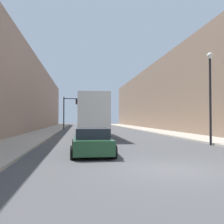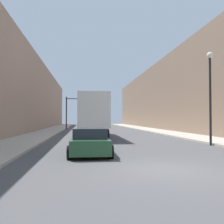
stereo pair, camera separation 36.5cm
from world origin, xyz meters
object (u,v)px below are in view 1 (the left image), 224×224
sedan_car (92,141)px  street_lamp (210,85)px  semi_truck (90,115)px  traffic_signal_gantry (74,107)px

sedan_car → street_lamp: bearing=20.5°
semi_truck → sedan_car: size_ratio=3.06×
semi_truck → traffic_signal_gantry: size_ratio=2.23×
street_lamp → sedan_car: bearing=-159.5°
sedan_car → semi_truck: bearing=87.8°
sedan_car → traffic_signal_gantry: (-1.56, 30.26, 3.25)m
semi_truck → traffic_signal_gantry: traffic_signal_gantry is taller
sedan_car → street_lamp: size_ratio=0.73×
semi_truck → street_lamp: street_lamp is taller
traffic_signal_gantry → street_lamp: (10.02, -27.11, 0.29)m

